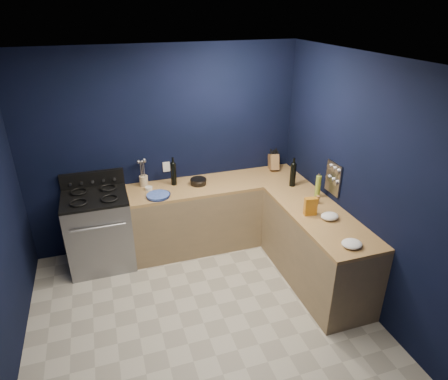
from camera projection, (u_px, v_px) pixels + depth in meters
name	position (u px, v px, depth m)	size (l,w,h in m)	color
floor	(204.00, 324.00, 4.08)	(3.50, 3.50, 0.02)	#B8B2A0
ceiling	(196.00, 62.00, 2.93)	(3.50, 3.50, 0.02)	silver
wall_back	(165.00, 150.00, 5.01)	(3.50, 0.02, 2.60)	black
wall_right	(367.00, 188.00, 4.00)	(0.02, 3.50, 2.60)	black
wall_front	(289.00, 375.00, 2.00)	(3.50, 0.02, 2.60)	black
cab_back	(218.00, 214.00, 5.28)	(2.30, 0.63, 0.86)	#89704D
top_back	(217.00, 184.00, 5.08)	(2.30, 0.63, 0.04)	brown
cab_right	(316.00, 249.00, 4.53)	(0.63, 1.67, 0.86)	#89704D
top_right	(320.00, 216.00, 4.33)	(0.63, 1.67, 0.04)	brown
gas_range	(100.00, 231.00, 4.83)	(0.76, 0.66, 0.92)	gray
oven_door	(101.00, 246.00, 4.56)	(0.59, 0.02, 0.42)	black
cooktop	(94.00, 197.00, 4.62)	(0.76, 0.66, 0.03)	black
backguard	(92.00, 179.00, 4.83)	(0.76, 0.06, 0.20)	black
spice_panel	(333.00, 178.00, 4.51)	(0.02, 0.28, 0.38)	gray
wall_outlet	(166.00, 167.00, 5.09)	(0.09, 0.02, 0.13)	white
plate_stack	(158.00, 196.00, 4.70)	(0.28, 0.28, 0.03)	#3055AD
ramekin	(149.00, 188.00, 4.88)	(0.09, 0.09, 0.04)	white
utensil_crock	(144.00, 181.00, 4.96)	(0.11, 0.11, 0.13)	beige
wine_bottle_back	(174.00, 174.00, 4.96)	(0.07, 0.07, 0.29)	black
lemon_basket	(198.00, 182.00, 5.01)	(0.20, 0.20, 0.08)	black
knife_block	(273.00, 162.00, 5.44)	(0.12, 0.20, 0.22)	brown
wine_bottle_right	(293.00, 175.00, 4.92)	(0.07, 0.07, 0.30)	black
oil_bottle	(318.00, 186.00, 4.65)	(0.06, 0.06, 0.27)	#90AA35
spice_jar_near	(318.00, 200.00, 4.53)	(0.04, 0.04, 0.10)	olive
spice_jar_far	(310.00, 200.00, 4.52)	(0.05, 0.05, 0.09)	olive
crouton_bag	(311.00, 206.00, 4.27)	(0.14, 0.06, 0.20)	#AB1E16
towel_front	(330.00, 216.00, 4.21)	(0.20, 0.17, 0.07)	white
towel_end	(352.00, 244.00, 3.74)	(0.20, 0.18, 0.06)	white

